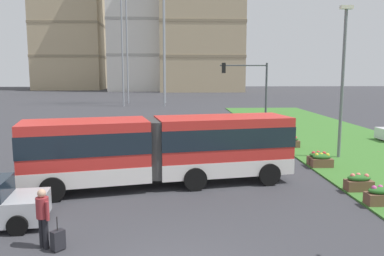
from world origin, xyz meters
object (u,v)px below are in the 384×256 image
Objects in this scene: pedestrian_crossing at (43,214)px; streetlight_median at (343,76)px; flower_planter_4 at (318,158)px; flower_planter_5 at (291,142)px; rolling_suitcase at (58,240)px; flower_planter_1 at (381,196)px; apartment_tower_centre at (201,9)px; car_grey_wagon at (93,131)px; apartment_tower_westcentre at (137,6)px; articulated_bus at (162,149)px; traffic_light_far_right at (251,86)px; flower_planter_3 at (322,160)px; flower_planter_2 at (359,182)px.

pedestrian_crossing is 0.20× the size of streetlight_median.
flower_planter_4 and flower_planter_5 have the same top height.
flower_planter_5 is (11.05, 14.50, 0.11)m from rolling_suitcase.
streetlight_median reaches higher than flower_planter_5.
flower_planter_1 is at bearing 14.35° from pedestrian_crossing.
apartment_tower_centre is at bearing 90.32° from flower_planter_1.
car_grey_wagon is 4.16× the size of flower_planter_1.
rolling_suitcase is (2.70, -18.04, -0.44)m from car_grey_wagon.
rolling_suitcase is 0.02× the size of apartment_tower_westcentre.
articulated_bus is 10.97× the size of flower_planter_5.
rolling_suitcase is 0.11× the size of streetlight_median.
streetlight_median is 0.19× the size of apartment_tower_westcentre.
traffic_light_far_right reaches higher than rolling_suitcase.
car_grey_wagon is (-5.44, 11.64, -0.90)m from articulated_bus.
flower_planter_5 is 5.70m from streetlight_median.
rolling_suitcase is 0.88× the size of flower_planter_1.
apartment_tower_westcentre is at bearing 101.18° from flower_planter_3.
car_grey_wagon is at bearing 148.25° from flower_planter_4.
apartment_tower_centre is at bearing -7.66° from apartment_tower_westcentre.
pedestrian_crossing is at bearing -140.17° from streetlight_median.
flower_planter_2 is 0.19× the size of traffic_light_far_right.
articulated_bus is 15.44m from traffic_light_far_right.
pedestrian_crossing is 22.44m from traffic_light_far_right.
apartment_tower_centre is (10.54, 94.78, 21.11)m from rolling_suitcase.
apartment_tower_westcentre is at bearing 101.24° from flower_planter_4.
pedestrian_crossing is at bearing -140.93° from flower_planter_4.
flower_planter_2 is (8.30, -1.50, -1.23)m from articulated_bus.
traffic_light_far_right is at bearing 95.56° from flower_planter_1.
rolling_suitcase is at bearing -114.99° from traffic_light_far_right.
traffic_light_far_right is at bearing 64.19° from articulated_bus.
flower_planter_1 is 0.13× the size of streetlight_median.
traffic_light_far_right is 0.13× the size of apartment_tower_westcentre.
car_grey_wagon reaches higher than flower_planter_3.
car_grey_wagon is 16.17m from flower_planter_4.
apartment_tower_westcentre is at bearing 101.56° from traffic_light_far_right.
flower_planter_3 is at bearing 90.00° from flower_planter_2.
car_grey_wagon is 17.98m from pedestrian_crossing.
flower_planter_4 is 11.31m from traffic_light_far_right.
flower_planter_4 is at bearing -78.76° from apartment_tower_westcentre.
flower_planter_3 is at bearing -90.00° from flower_planter_5.
flower_planter_1 is 1.00× the size of flower_planter_2.
flower_planter_2 is at bearing -90.00° from flower_planter_4.
flower_planter_3 is 92.37m from apartment_tower_westcentre.
apartment_tower_centre is at bearing 80.21° from car_grey_wagon.
flower_planter_4 is 87.79m from apartment_tower_centre.
pedestrian_crossing reaches higher than flower_planter_1.
apartment_tower_westcentre is (-17.39, 87.51, 22.11)m from flower_planter_4.
apartment_tower_westcentre is (-17.39, 82.54, 22.11)m from flower_planter_5.
rolling_suitcase is at bearing -156.06° from flower_planter_2.
flower_planter_5 is at bearing 90.00° from flower_planter_2.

